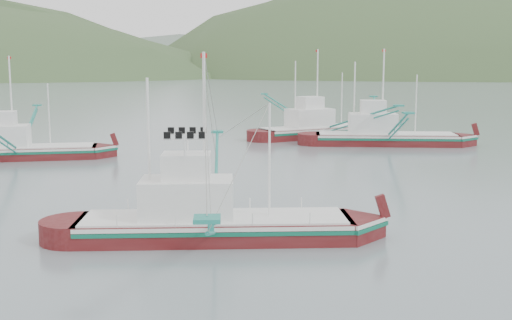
{
  "coord_description": "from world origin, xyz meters",
  "views": [
    {
      "loc": [
        -1.85,
        -30.96,
        8.83
      ],
      "look_at": [
        0.0,
        6.0,
        3.2
      ],
      "focal_mm": 45.0,
      "sensor_mm": 36.0,
      "label": 1
    }
  ],
  "objects_px": {
    "bg_boat_far": "(320,118)",
    "bg_boat_right": "(385,130)",
    "main_boat": "(210,211)",
    "bg_boat_left": "(17,142)"
  },
  "relations": [
    {
      "from": "bg_boat_far",
      "to": "bg_boat_right",
      "type": "xyz_separation_m",
      "value": [
        5.94,
        -7.63,
        -0.62
      ]
    },
    {
      "from": "main_boat",
      "to": "bg_boat_right",
      "type": "bearing_deg",
      "value": 63.91
    },
    {
      "from": "main_boat",
      "to": "bg_boat_right",
      "type": "height_order",
      "value": "bg_boat_right"
    },
    {
      "from": "main_boat",
      "to": "bg_boat_right",
      "type": "distance_m",
      "value": 40.83
    },
    {
      "from": "bg_boat_right",
      "to": "main_boat",
      "type": "bearing_deg",
      "value": -109.29
    },
    {
      "from": "main_boat",
      "to": "bg_boat_far",
      "type": "xyz_separation_m",
      "value": [
        12.12,
        44.24,
        0.85
      ]
    },
    {
      "from": "bg_boat_left",
      "to": "bg_boat_right",
      "type": "xyz_separation_m",
      "value": [
        36.44,
        8.4,
        0.08
      ]
    },
    {
      "from": "bg_boat_far",
      "to": "bg_boat_left",
      "type": "xyz_separation_m",
      "value": [
        -30.51,
        -16.02,
        -0.69
      ]
    },
    {
      "from": "bg_boat_left",
      "to": "bg_boat_right",
      "type": "bearing_deg",
      "value": 4.96
    },
    {
      "from": "main_boat",
      "to": "bg_boat_far",
      "type": "relative_size",
      "value": 0.95
    }
  ]
}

